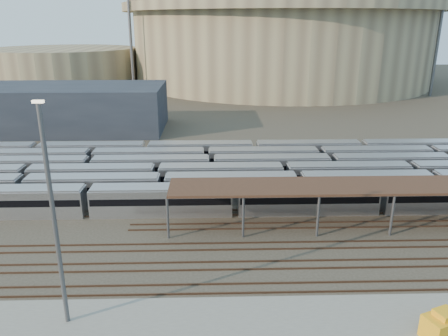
% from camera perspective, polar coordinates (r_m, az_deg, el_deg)
% --- Properties ---
extents(ground, '(420.00, 420.00, 0.00)m').
position_cam_1_polar(ground, '(49.90, 1.92, -9.69)').
color(ground, '#383026').
rests_on(ground, ground).
extents(apron, '(50.00, 9.00, 0.20)m').
position_cam_1_polar(apron, '(37.30, -4.81, -20.62)').
color(apron, gray).
rests_on(apron, ground).
extents(subway_trains, '(124.92, 23.90, 3.60)m').
position_cam_1_polar(subway_trains, '(66.28, 3.05, -0.66)').
color(subway_trains, silver).
rests_on(subway_trains, ground).
extents(inspection_shed, '(60.30, 6.00, 5.30)m').
position_cam_1_polar(inspection_shed, '(57.07, 24.37, -2.21)').
color(inspection_shed, '#515256').
rests_on(inspection_shed, ground).
extents(empty_tracks, '(170.00, 9.62, 0.18)m').
position_cam_1_polar(empty_tracks, '(45.53, 2.31, -12.57)').
color(empty_tracks, '#4C3323').
rests_on(empty_tracks, ground).
extents(stadium, '(124.00, 124.00, 32.50)m').
position_cam_1_polar(stadium, '(186.09, 7.30, 16.27)').
color(stadium, gray).
rests_on(stadium, ground).
extents(secondary_arena, '(56.00, 56.00, 14.00)m').
position_cam_1_polar(secondary_arena, '(183.74, -20.20, 12.32)').
color(secondary_arena, gray).
rests_on(secondary_arena, ground).
extents(service_building, '(42.00, 20.00, 10.00)m').
position_cam_1_polar(service_building, '(105.59, -19.46, 7.39)').
color(service_building, '#1E232D').
rests_on(service_building, ground).
extents(floodlight_0, '(4.00, 1.00, 38.40)m').
position_cam_1_polar(floodlight_0, '(156.24, -12.15, 17.13)').
color(floodlight_0, '#515256').
rests_on(floodlight_0, ground).
extents(floodlight_2, '(4.00, 1.00, 38.40)m').
position_cam_1_polar(floodlight_2, '(161.28, 26.31, 15.73)').
color(floodlight_2, '#515256').
rests_on(floodlight_2, ground).
extents(floodlight_3, '(4.00, 1.00, 38.40)m').
position_cam_1_polar(floodlight_3, '(203.99, -3.79, 17.74)').
color(floodlight_3, '#515256').
rests_on(floodlight_3, ground).
extents(yard_light_pole, '(0.81, 0.36, 18.28)m').
position_cam_1_polar(yard_light_pole, '(35.71, -21.31, -6.24)').
color(yard_light_pole, '#515256').
rests_on(yard_light_pole, apron).
extents(yellow_equipment, '(3.53, 2.87, 1.90)m').
position_cam_1_polar(yellow_equipment, '(39.87, 26.70, -18.03)').
color(yellow_equipment, '#EFA416').
rests_on(yellow_equipment, apron).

